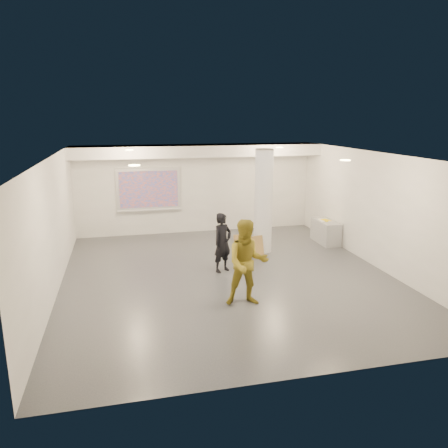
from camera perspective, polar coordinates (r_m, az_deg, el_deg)
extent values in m
cube|color=#383B40|center=(10.98, 0.48, -6.83)|extent=(8.00, 9.00, 0.01)
cube|color=white|center=(10.31, 0.52, 8.96)|extent=(8.00, 9.00, 0.01)
cube|color=silver|center=(14.87, -3.64, 4.63)|extent=(8.00, 0.01, 3.00)
cube|color=silver|center=(6.46, 10.13, -8.04)|extent=(8.00, 0.01, 3.00)
cube|color=silver|center=(10.38, -21.49, -0.39)|extent=(0.01, 9.00, 3.00)
cube|color=silver|center=(12.11, 19.21, 1.75)|extent=(0.01, 9.00, 3.00)
cube|color=silver|center=(14.18, -3.34, 9.56)|extent=(8.00, 1.10, 0.36)
cylinder|color=#F2E18D|center=(12.51, -12.27, 9.43)|extent=(0.22, 0.22, 0.02)
cylinder|color=#F2E18D|center=(13.34, 7.25, 9.89)|extent=(0.22, 0.22, 0.02)
cylinder|color=#F2E18D|center=(8.53, -11.64, 7.50)|extent=(0.22, 0.22, 0.02)
cylinder|color=#F2E18D|center=(9.71, 15.55, 8.03)|extent=(0.22, 0.22, 0.02)
cylinder|color=white|center=(12.65, 5.17, 2.96)|extent=(0.52, 0.52, 3.00)
cube|color=silver|center=(14.65, -9.81, 4.51)|extent=(2.10, 0.06, 1.40)
cube|color=#0044B0|center=(14.60, -9.80, 4.48)|extent=(1.90, 0.01, 1.20)
cube|color=silver|center=(14.72, -9.68, 1.79)|extent=(2.10, 0.08, 0.04)
cube|color=gray|center=(14.11, 13.14, -0.97)|extent=(0.53, 1.23, 0.71)
cube|color=white|center=(14.04, 12.94, 0.51)|extent=(0.31, 0.38, 0.02)
cube|color=#FAD601|center=(14.01, 13.13, 0.48)|extent=(0.26, 0.32, 0.03)
cube|color=#9C7942|center=(12.52, 4.08, -2.88)|extent=(0.54, 0.28, 0.56)
cube|color=#9C7942|center=(12.68, 2.43, -2.61)|extent=(0.55, 0.26, 0.58)
imported|color=black|center=(11.10, -0.19, -2.45)|extent=(0.66, 0.59, 1.53)
imported|color=olive|center=(9.13, 3.06, -5.08)|extent=(0.98, 0.81, 1.84)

